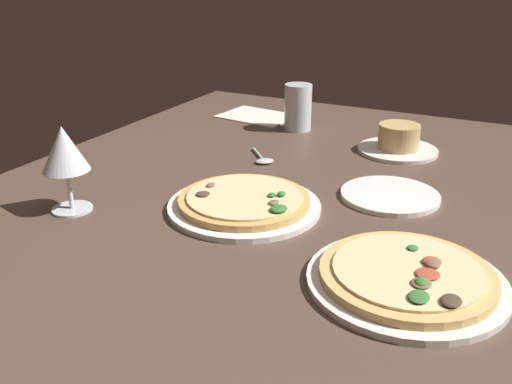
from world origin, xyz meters
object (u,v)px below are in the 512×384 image
object	(u,v)px
side_plate	(390,195)
spoon	(263,159)
pizza_main	(244,203)
pizza_side	(407,277)
ramekin_on_saucer	(398,141)
water_glass	(298,110)
paper_menu	(257,116)
wine_glass_far	(64,152)

from	to	relation	value
side_plate	spoon	distance (cm)	30.18
pizza_main	pizza_side	size ratio (longest dim) A/B	1.00
ramekin_on_saucer	side_plate	distance (cm)	27.20
spoon	water_glass	bearing A→B (deg)	-173.65
ramekin_on_saucer	paper_menu	distance (cm)	43.39
water_glass	spoon	distance (cm)	26.06
pizza_main	side_plate	size ratio (longest dim) A/B	1.49
pizza_side	paper_menu	distance (cm)	87.77
ramekin_on_saucer	side_plate	world-z (taller)	ramekin_on_saucer
side_plate	paper_menu	distance (cm)	60.88
wine_glass_far	water_glass	size ratio (longest dim) A/B	1.31
wine_glass_far	spoon	world-z (taller)	wine_glass_far
water_glass	spoon	bearing A→B (deg)	6.35
wine_glass_far	spoon	size ratio (longest dim) A/B	1.60
pizza_main	paper_menu	xyz separation A→B (cm)	(-55.33, -25.51, -1.03)
water_glass	paper_menu	bearing A→B (deg)	-113.49
side_plate	ramekin_on_saucer	bearing A→B (deg)	-168.84
spoon	wine_glass_far	bearing A→B (deg)	-26.13
side_plate	paper_menu	world-z (taller)	side_plate
ramekin_on_saucer	wine_glass_far	world-z (taller)	wine_glass_far
pizza_side	ramekin_on_saucer	distance (cm)	56.91
ramekin_on_saucer	side_plate	xyz separation A→B (cm)	(26.62, 5.25, -1.98)
pizza_main	water_glass	xyz separation A→B (cm)	(-48.98, -10.89, 3.97)
pizza_main	water_glass	size ratio (longest dim) A/B	2.32
water_glass	side_plate	size ratio (longest dim) A/B	0.64
pizza_side	paper_menu	world-z (taller)	pizza_side
pizza_main	side_plate	distance (cm)	26.87
side_plate	paper_menu	xyz separation A→B (cm)	(-38.94, -46.79, -0.30)
pizza_side	wine_glass_far	size ratio (longest dim) A/B	1.77
side_plate	paper_menu	size ratio (longest dim) A/B	0.93
pizza_main	spoon	size ratio (longest dim) A/B	2.83
water_glass	pizza_main	bearing A→B (deg)	12.53
pizza_main	wine_glass_far	distance (cm)	31.28
side_plate	water_glass	bearing A→B (deg)	-135.37
pizza_main	wine_glass_far	bearing A→B (deg)	-62.23
ramekin_on_saucer	spoon	distance (cm)	31.05
ramekin_on_saucer	water_glass	bearing A→B (deg)	-102.50
wine_glass_far	side_plate	world-z (taller)	wine_glass_far
spoon	pizza_side	bearing A→B (deg)	47.72
water_glass	paper_menu	size ratio (longest dim) A/B	0.60
water_glass	side_plate	world-z (taller)	water_glass
ramekin_on_saucer	side_plate	size ratio (longest dim) A/B	0.99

